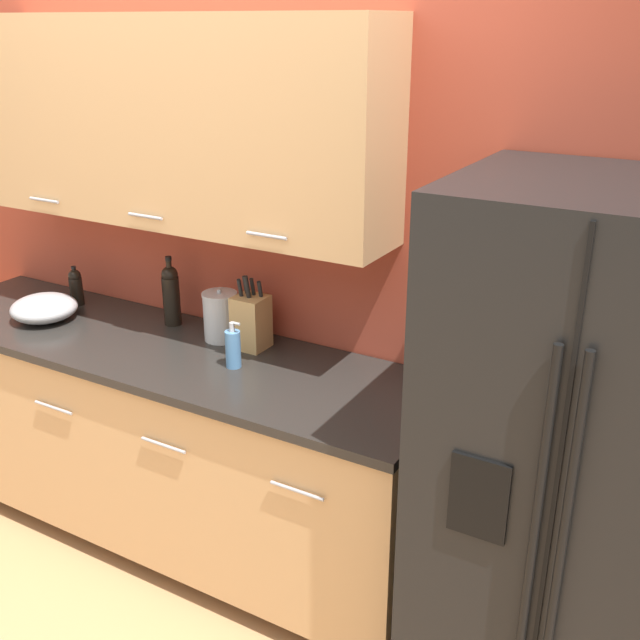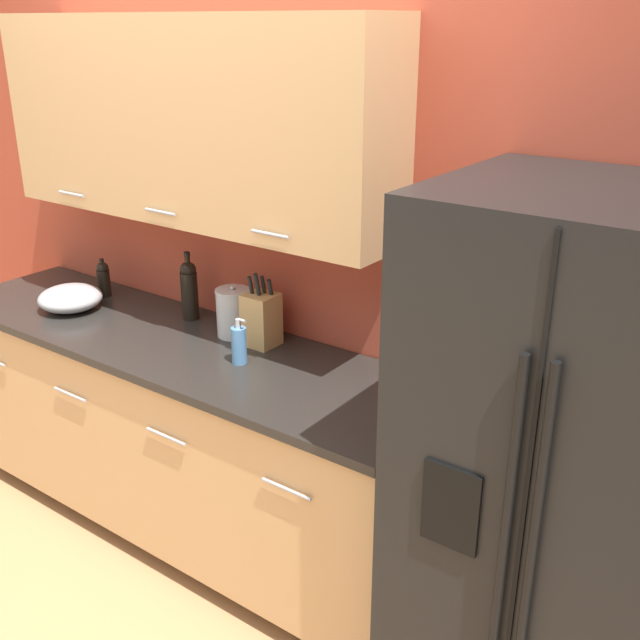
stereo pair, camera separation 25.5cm
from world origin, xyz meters
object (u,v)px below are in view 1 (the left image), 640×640
at_px(soap_dispenser, 233,348).
at_px(steel_canister, 221,316).
at_px(refrigerator, 579,478).
at_px(wine_bottle, 171,294).
at_px(knife_block, 251,321).
at_px(oil_bottle, 76,286).
at_px(mixing_bowl, 44,308).

bearing_deg(soap_dispenser, steel_canister, 136.43).
bearing_deg(refrigerator, steel_canister, 171.62).
bearing_deg(wine_bottle, knife_block, -4.55).
bearing_deg(steel_canister, wine_bottle, 174.15).
bearing_deg(refrigerator, knife_block, 170.91).
distance_m(oil_bottle, mixing_bowl, 0.21).
distance_m(refrigerator, soap_dispenser, 1.27).
bearing_deg(mixing_bowl, steel_canister, 14.90).
distance_m(wine_bottle, soap_dispenser, 0.52).
distance_m(wine_bottle, steel_canister, 0.28).
height_order(knife_block, wine_bottle, knife_block).
relative_size(steel_canister, mixing_bowl, 0.77).
xyz_separation_m(soap_dispenser, mixing_bowl, (-0.98, -0.02, -0.02)).
xyz_separation_m(wine_bottle, oil_bottle, (-0.53, -0.03, -0.05)).
bearing_deg(oil_bottle, steel_canister, 0.29).
bearing_deg(refrigerator, soap_dispenser, 178.73).
xyz_separation_m(wine_bottle, soap_dispenser, (0.47, -0.22, -0.06)).
bearing_deg(soap_dispenser, wine_bottle, 155.49).
bearing_deg(steel_canister, soap_dispenser, -43.57).
bearing_deg(mixing_bowl, oil_bottle, 96.03).
bearing_deg(oil_bottle, refrigerator, -5.32).
relative_size(oil_bottle, steel_canister, 0.84).
height_order(soap_dispenser, mixing_bowl, soap_dispenser).
xyz_separation_m(steel_canister, mixing_bowl, (-0.79, -0.21, -0.05)).
bearing_deg(oil_bottle, mixing_bowl, -83.97).
distance_m(soap_dispenser, steel_canister, 0.27).
bearing_deg(knife_block, wine_bottle, 175.45).
xyz_separation_m(knife_block, steel_canister, (-0.15, 0.01, -0.01)).
xyz_separation_m(oil_bottle, steel_canister, (0.81, 0.00, 0.01)).
bearing_deg(knife_block, refrigerator, -9.09).
height_order(wine_bottle, oil_bottle, wine_bottle).
relative_size(wine_bottle, steel_canister, 1.39).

